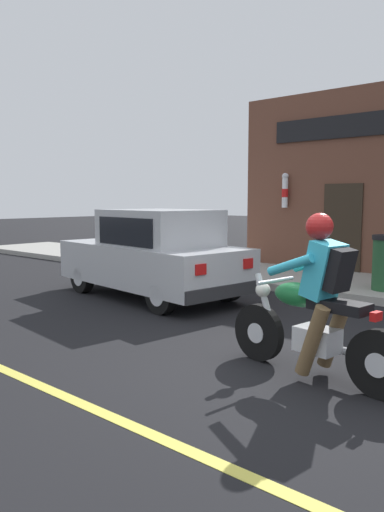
# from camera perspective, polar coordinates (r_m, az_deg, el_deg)

# --- Properties ---
(ground_plane) EXTENTS (80.00, 80.00, 0.00)m
(ground_plane) POSITION_cam_1_polar(r_m,az_deg,el_deg) (5.28, 9.66, -12.90)
(ground_plane) COLOR black
(sidewalk_curb) EXTENTS (2.60, 22.00, 0.14)m
(sidewalk_curb) POSITION_cam_1_polar(r_m,az_deg,el_deg) (11.06, 10.27, -2.34)
(sidewalk_curb) COLOR #9E9B93
(sidewalk_curb) RESTS_ON ground
(motorcycle_with_rider) EXTENTS (0.63, 2.01, 1.62)m
(motorcycle_with_rider) POSITION_cam_1_polar(r_m,az_deg,el_deg) (5.01, 13.95, -6.03)
(motorcycle_with_rider) COLOR black
(motorcycle_with_rider) RESTS_ON ground
(car_hatchback) EXTENTS (2.10, 3.95, 1.57)m
(car_hatchback) POSITION_cam_1_polar(r_m,az_deg,el_deg) (8.88, -4.44, 0.13)
(car_hatchback) COLOR black
(car_hatchback) RESTS_ON ground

